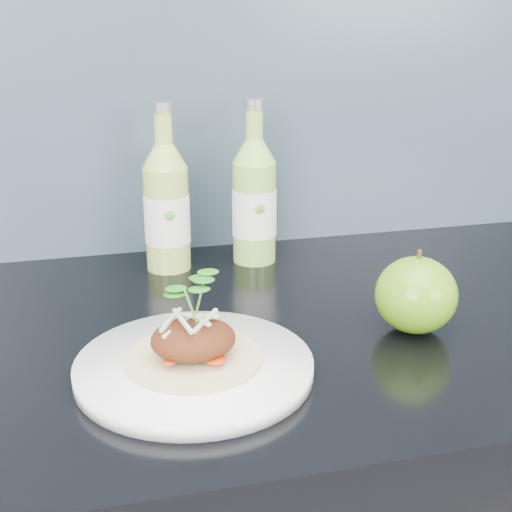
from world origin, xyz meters
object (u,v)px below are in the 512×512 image
(cider_bottle_left, at_px, (167,208))
(cider_bottle_right, at_px, (254,202))
(dinner_plate, at_px, (194,367))
(green_apple, at_px, (416,295))

(cider_bottle_left, relative_size, cider_bottle_right, 1.00)
(cider_bottle_right, bearing_deg, dinner_plate, -108.95)
(dinner_plate, relative_size, green_apple, 2.88)
(green_apple, relative_size, cider_bottle_right, 0.42)
(dinner_plate, bearing_deg, green_apple, 8.58)
(green_apple, distance_m, cider_bottle_right, 0.30)
(dinner_plate, distance_m, cider_bottle_left, 0.32)
(cider_bottle_right, bearing_deg, cider_bottle_left, -174.21)
(green_apple, height_order, cider_bottle_right, cider_bottle_right)
(cider_bottle_left, distance_m, cider_bottle_right, 0.13)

